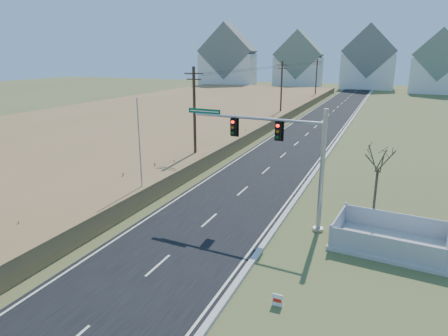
% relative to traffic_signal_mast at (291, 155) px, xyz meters
% --- Properties ---
extents(ground, '(260.00, 260.00, 0.00)m').
position_rel_traffic_signal_mast_xyz_m(ground, '(-4.64, -5.32, -4.42)').
color(ground, '#51582B').
rests_on(ground, ground).
extents(road, '(8.00, 180.00, 0.06)m').
position_rel_traffic_signal_mast_xyz_m(road, '(-4.64, 44.68, -4.39)').
color(road, black).
rests_on(road, ground).
extents(curb, '(0.30, 180.00, 0.18)m').
position_rel_traffic_signal_mast_xyz_m(curb, '(-0.49, 44.68, -4.33)').
color(curb, '#B2AFA8').
rests_on(curb, ground).
extents(reed_marsh, '(38.00, 110.00, 1.30)m').
position_rel_traffic_signal_mast_xyz_m(reed_marsh, '(-28.64, 34.68, -3.77)').
color(reed_marsh, '#976E44').
rests_on(reed_marsh, ground).
extents(utility_pole_near, '(1.80, 0.26, 9.00)m').
position_rel_traffic_signal_mast_xyz_m(utility_pole_near, '(-11.14, 9.68, 0.27)').
color(utility_pole_near, '#422D1E').
rests_on(utility_pole_near, ground).
extents(utility_pole_mid, '(1.80, 0.26, 9.00)m').
position_rel_traffic_signal_mast_xyz_m(utility_pole_mid, '(-11.14, 39.68, 0.27)').
color(utility_pole_mid, '#422D1E').
rests_on(utility_pole_mid, ground).
extents(utility_pole_far, '(1.80, 0.26, 9.00)m').
position_rel_traffic_signal_mast_xyz_m(utility_pole_far, '(-11.14, 69.68, 0.27)').
color(utility_pole_far, '#422D1E').
rests_on(utility_pole_far, ground).
extents(condo_nw, '(17.69, 13.38, 19.05)m').
position_rel_traffic_signal_mast_xyz_m(condo_nw, '(-42.64, 94.68, 3.29)').
color(condo_nw, white).
rests_on(condo_nw, ground).
extents(condo_nnw, '(14.93, 11.17, 17.03)m').
position_rel_traffic_signal_mast_xyz_m(condo_nnw, '(-22.64, 102.68, 2.52)').
color(condo_nnw, white).
rests_on(condo_nnw, ground).
extents(condo_n, '(15.27, 10.20, 18.54)m').
position_rel_traffic_signal_mast_xyz_m(condo_n, '(-2.64, 106.68, 3.19)').
color(condo_n, white).
rests_on(condo_n, ground).
extents(condo_ne, '(14.12, 10.51, 16.52)m').
position_rel_traffic_signal_mast_xyz_m(condo_ne, '(15.36, 98.68, 2.42)').
color(condo_ne, white).
rests_on(condo_ne, ground).
extents(traffic_signal_mast, '(9.02, 1.00, 7.19)m').
position_rel_traffic_signal_mast_xyz_m(traffic_signal_mast, '(0.00, 0.00, 0.00)').
color(traffic_signal_mast, '#9EA0A5').
rests_on(traffic_signal_mast, ground).
extents(fence_enclosure, '(6.16, 4.51, 1.32)m').
position_rel_traffic_signal_mast_xyz_m(fence_enclosure, '(5.75, -0.71, -4.15)').
color(fence_enclosure, '#B7B5AD').
rests_on(fence_enclosure, ground).
extents(open_sign, '(0.44, 0.07, 0.55)m').
position_rel_traffic_signal_mast_xyz_m(open_sign, '(1.62, -8.19, -4.13)').
color(open_sign, white).
rests_on(open_sign, ground).
extents(flagpole, '(0.33, 0.33, 7.30)m').
position_rel_traffic_signal_mast_xyz_m(flagpole, '(-10.11, -0.46, -1.50)').
color(flagpole, '#B7B5AD').
rests_on(flagpole, ground).
extents(bare_tree, '(1.96, 1.96, 5.19)m').
position_rel_traffic_signal_mast_xyz_m(bare_tree, '(4.75, 2.18, -0.23)').
color(bare_tree, '#4C3F33').
rests_on(bare_tree, ground).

